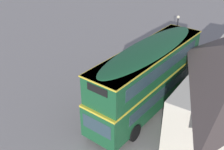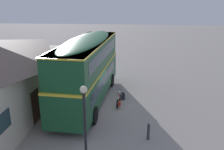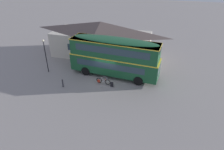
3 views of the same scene
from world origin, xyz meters
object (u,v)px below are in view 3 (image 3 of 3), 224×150
Objects in this scene: backpack_on_ground at (112,84)px; street_lamp at (45,52)px; kerb_bollard at (63,83)px; touring_bicycle at (103,81)px; double_decker_bus at (114,56)px; water_bottle_clear_plastic at (101,86)px.

backpack_on_ground is 0.13× the size of street_lamp.
kerb_bollard is (3.55, -2.70, -2.21)m from street_lamp.
street_lamp is 4.49× the size of kerb_bollard.
backpack_on_ground is (1.16, -0.27, -0.08)m from touring_bicycle.
backpack_on_ground is at bearing -7.07° from street_lamp.
double_decker_bus is 3.50m from backpack_on_ground.
street_lamp is 4.98m from kerb_bollard.
street_lamp is at bearing 172.93° from backpack_on_ground.
double_decker_bus is 6.77m from kerb_bollard.
double_decker_bus is at bearing 72.11° from touring_bicycle.
street_lamp is at bearing 168.44° from water_bottle_clear_plastic.
touring_bicycle is at bearing -107.89° from double_decker_bus.
backpack_on_ground is 1.25m from water_bottle_clear_plastic.
backpack_on_ground is at bearing 22.88° from water_bottle_clear_plastic.
water_bottle_clear_plastic is at bearing 15.07° from kerb_bollard.
double_decker_bus is at bearing 40.41° from kerb_bollard.
double_decker_bus is at bearing 99.26° from backpack_on_ground.
kerb_bollard reaches higher than water_bottle_clear_plastic.
kerb_bollard is at bearing -139.59° from double_decker_bus.
double_decker_bus is 11.30× the size of kerb_bollard.
street_lamp is (-7.70, 0.83, 2.34)m from touring_bicycle.
double_decker_bus reaches higher than backpack_on_ground.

